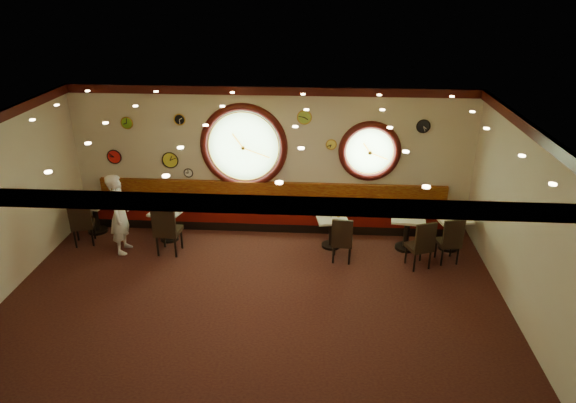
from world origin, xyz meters
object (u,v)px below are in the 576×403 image
object	(u,v)px
chair_e	(451,238)
condiment_d_pepper	(408,215)
condiment_b_bottle	(171,207)
condiment_b_salt	(165,208)
chair_b	(166,226)
condiment_e_pepper	(455,216)
chair_d	(422,242)
condiment_a_pepper	(93,200)
condiment_d_bottle	(410,211)
table_b	(168,222)
condiment_b_pepper	(165,210)
chair_c	(342,237)
condiment_c_pepper	(331,215)
waiter	(120,214)
condiment_e_salt	(448,213)
condiment_c_salt	(331,215)
table_c	(331,228)
condiment_a_salt	(93,199)
chair_a	(81,220)
table_a	(95,213)
condiment_e_bottle	(456,211)
condiment_c_bottle	(339,213)
condiment_d_salt	(404,212)
condiment_a_bottle	(98,198)
table_e	(451,228)
table_d	(407,228)

from	to	relation	value
chair_e	condiment_d_pepper	bearing A→B (deg)	135.39
condiment_b_bottle	condiment_b_salt	bearing A→B (deg)	-171.12
chair_b	condiment_e_pepper	size ratio (longest dim) A/B	7.51
chair_d	condiment_a_pepper	bearing A→B (deg)	150.23
chair_e	condiment_d_bottle	distance (m)	1.01
condiment_b_salt	condiment_d_pepper	world-z (taller)	condiment_d_pepper
table_b	condiment_b_pepper	bearing A→B (deg)	-115.30
chair_c	condiment_c_pepper	world-z (taller)	chair_c
condiment_d_pepper	condiment_d_bottle	world-z (taller)	condiment_d_bottle
chair_e	waiter	world-z (taller)	waiter
table_b	condiment_b_pepper	distance (m)	0.31
condiment_c_pepper	condiment_e_salt	xyz separation A→B (m)	(2.43, 0.14, 0.06)
chair_e	condiment_c_salt	bearing A→B (deg)	155.66
condiment_d_pepper	condiment_b_salt	bearing A→B (deg)	178.37
table_c	condiment_a_salt	distance (m)	5.35
condiment_c_salt	condiment_e_pepper	distance (m)	2.56
chair_e	condiment_a_salt	distance (m)	7.74
chair_a	condiment_d_bottle	bearing A→B (deg)	-14.17
condiment_c_salt	condiment_e_salt	xyz separation A→B (m)	(2.44, 0.12, 0.06)
chair_b	condiment_b_salt	bearing A→B (deg)	111.57
table_a	condiment_b_salt	xyz separation A→B (m)	(1.68, -0.21, 0.27)
condiment_a_salt	condiment_d_pepper	distance (m)	6.91
table_a	chair_e	world-z (taller)	chair_e
condiment_e_bottle	condiment_d_pepper	bearing A→B (deg)	-168.95
condiment_a_pepper	chair_b	bearing A→B (deg)	-24.44
condiment_b_pepper	condiment_c_bottle	world-z (taller)	condiment_c_bottle
condiment_d_salt	chair_d	bearing A→B (deg)	-74.18
condiment_a_pepper	condiment_b_pepper	size ratio (longest dim) A/B	1.17
condiment_b_salt	table_a	bearing A→B (deg)	172.95
table_c	condiment_c_pepper	xyz separation A→B (m)	(-0.01, 0.01, 0.30)
chair_b	condiment_a_bottle	xyz separation A→B (m)	(-1.79, 0.95, 0.15)
condiment_d_pepper	condiment_a_bottle	world-z (taller)	condiment_a_bottle
chair_a	condiment_e_pepper	world-z (taller)	chair_a
condiment_d_salt	condiment_e_pepper	world-z (taller)	condiment_d_salt
chair_b	condiment_e_bottle	world-z (taller)	chair_b
table_a	condiment_b_bottle	bearing A→B (deg)	-5.93
condiment_a_salt	condiment_e_bottle	xyz separation A→B (m)	(7.92, -0.21, 0.05)
table_a	chair_c	size ratio (longest dim) A/B	1.32
chair_e	condiment_a_bottle	world-z (taller)	chair_e
chair_b	condiment_a_pepper	distance (m)	2.07
condiment_c_pepper	condiment_e_bottle	world-z (taller)	condiment_e_bottle
condiment_c_pepper	table_e	bearing A→B (deg)	2.10
chair_b	condiment_b_salt	world-z (taller)	chair_b
table_a	condiment_d_salt	size ratio (longest dim) A/B	7.11
table_d	condiment_d_salt	world-z (taller)	condiment_d_salt
condiment_a_salt	condiment_c_pepper	bearing A→B (deg)	-4.18
condiment_d_salt	condiment_e_salt	world-z (taller)	condiment_d_salt
condiment_e_salt	table_e	bearing A→B (deg)	-26.02
condiment_b_salt	waiter	bearing A→B (deg)	-140.91
table_a	condiment_a_bottle	xyz separation A→B (m)	(0.11, 0.04, 0.35)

